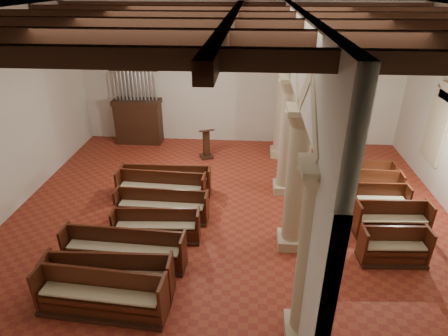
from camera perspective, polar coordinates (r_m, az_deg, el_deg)
floor at (r=12.20m, az=1.00°, el=-6.76°), size 14.00×14.00×0.00m
ceiling at (r=10.16m, az=1.30°, el=22.58°), size 14.00×14.00×0.00m
wall_back at (r=16.57m, az=2.40°, el=13.83°), size 14.00×0.02×6.00m
wall_front at (r=5.63m, az=-2.64°, el=-15.39°), size 14.00×0.02×6.00m
ceiling_beams at (r=10.18m, az=1.28°, el=21.57°), size 13.80×11.80×0.30m
arcade at (r=10.69m, az=10.95°, el=8.99°), size 0.90×11.90×6.00m
window_right_b at (r=14.88m, az=29.81°, el=5.44°), size 0.03×1.00×2.20m
window_back at (r=17.32m, az=19.39°, el=10.19°), size 1.00×0.03×2.20m
pipe_organ at (r=17.29m, az=-13.00°, el=8.11°), size 2.10×0.85×4.40m
lectern at (r=15.57m, az=-2.72°, el=3.45°), size 0.67×0.71×1.35m
dossal_curtain at (r=17.25m, az=14.06°, el=7.22°), size 1.80×0.07×2.17m
processional_banner at (r=15.79m, az=14.81°, el=3.87°), size 0.56×0.71×2.45m
hymnal_box_b at (r=10.19m, az=-10.14°, el=-13.34°), size 0.33×0.27×0.32m
hymnal_box_c at (r=11.89m, az=-5.41°, el=-6.54°), size 0.31×0.27×0.28m
tube_heater_a at (r=9.62m, az=-15.08°, el=-17.75°), size 0.93×0.12×0.09m
tube_heater_b at (r=10.27m, az=-17.43°, el=-14.73°), size 0.96×0.15×0.10m
nave_pew_0 at (r=9.28m, az=-18.06°, el=-18.56°), size 2.97×0.91×1.10m
nave_pew_1 at (r=9.64m, az=-16.93°, el=-16.28°), size 3.01×0.85×1.09m
nave_pew_2 at (r=10.38m, az=-14.87°, el=-12.51°), size 3.23×0.82×1.03m
nave_pew_3 at (r=11.05m, az=-10.19°, el=-9.31°), size 2.50×0.81×0.96m
nave_pew_4 at (r=11.88m, az=-9.40°, el=-6.34°), size 2.88×0.72×0.99m
nave_pew_5 at (r=12.79m, az=-9.49°, el=-3.61°), size 3.00×0.83×1.05m
nave_pew_6 at (r=13.25m, az=-8.80°, el=-2.46°), size 3.14×0.75×1.01m
aisle_pew_0 at (r=11.07m, az=24.35°, el=-11.41°), size 1.79×0.78×1.02m
aisle_pew_1 at (r=12.10m, az=24.04°, el=-7.77°), size 2.15×0.83×1.06m
aisle_pew_2 at (r=12.97m, az=22.42°, el=-5.07°), size 1.79×0.74×1.01m
aisle_pew_3 at (r=13.47m, az=21.12°, el=-3.39°), size 2.02×0.81×1.12m
aisle_pew_4 at (r=14.47m, az=20.75°, el=-1.41°), size 1.90×0.70×0.95m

